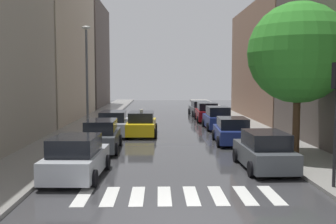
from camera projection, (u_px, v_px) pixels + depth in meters
name	position (u px, v px, depth m)	size (l,w,h in m)	color
ground_plane	(166.00, 123.00, 34.28)	(28.00, 72.00, 0.04)	#373739
sidewalk_left	(91.00, 122.00, 34.11)	(3.00, 72.00, 0.15)	gray
sidewalk_right	(239.00, 122.00, 34.43)	(3.00, 72.00, 0.15)	gray
crosswalk_stripes	(178.00, 196.00, 13.05)	(6.75, 2.20, 0.01)	silver
building_left_mid	(47.00, 40.00, 36.53)	(6.00, 17.03, 14.92)	#B2A38C
building_left_far	(81.00, 56.00, 52.74)	(6.00, 13.17, 13.75)	#564C47
building_right_mid	(279.00, 63.00, 37.63)	(6.00, 16.82, 10.83)	#8C6B56
parked_car_left_nearest	(76.00, 158.00, 15.36)	(2.26, 4.26, 1.67)	#B2B7BF
parked_car_left_second	(101.00, 136.00, 21.18)	(2.07, 4.55, 1.69)	#474C51
parked_car_left_third	(113.00, 124.00, 26.94)	(2.24, 4.79, 1.67)	#B2B7BF
parked_car_right_nearest	(264.00, 151.00, 16.87)	(2.09, 4.28, 1.64)	#474C51
parked_car_right_second	(232.00, 131.00, 23.48)	(2.23, 4.12, 1.57)	navy
parked_car_right_third	(217.00, 119.00, 30.22)	(2.04, 4.15, 1.75)	navy
parked_car_right_fourth	(207.00, 113.00, 35.66)	(2.14, 4.75, 1.72)	maroon
parked_car_right_fifth	(200.00, 109.00, 41.14)	(2.28, 4.56, 1.54)	#474C51
taxi_midroad	(142.00, 124.00, 26.93)	(2.13, 4.65, 1.81)	yellow
street_tree_right	(298.00, 53.00, 19.27)	(4.98, 4.98, 7.51)	#513823
lamp_post_left	(87.00, 72.00, 26.88)	(0.60, 0.28, 7.33)	#595B60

